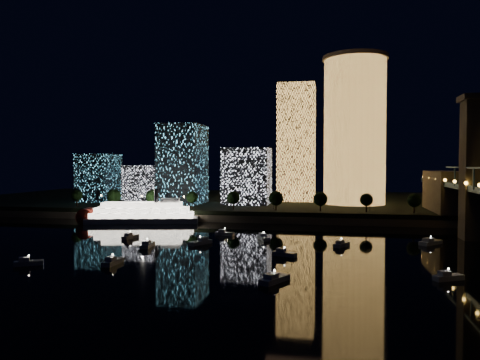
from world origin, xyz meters
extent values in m
plane|color=black|center=(0.00, 0.00, 0.00)|extent=(520.00, 520.00, 0.00)
cube|color=black|center=(0.00, 160.00, 2.50)|extent=(420.00, 160.00, 5.00)
cube|color=#6B5E4C|center=(0.00, 82.00, 1.50)|extent=(420.00, 6.00, 3.00)
cylinder|color=#E8A44A|center=(26.53, 130.72, 42.92)|extent=(32.00, 32.00, 75.85)
cylinder|color=#6B5E4C|center=(26.53, 130.72, 81.85)|extent=(34.00, 34.00, 2.00)
cube|color=#E8A44A|center=(-5.28, 146.82, 38.36)|extent=(20.97, 20.97, 66.72)
cube|color=white|center=(-29.40, 119.46, 19.89)|extent=(24.20, 20.48, 29.78)
cube|color=#5DD5FF|center=(-63.64, 115.88, 26.11)|extent=(21.11, 27.44, 42.21)
cube|color=white|center=(-84.67, 115.76, 15.27)|extent=(20.55, 18.68, 20.55)
cube|color=#5DD5FF|center=(-115.82, 121.25, 18.46)|extent=(19.23, 21.15, 26.92)
cube|color=#6B5E4C|center=(65.00, 50.00, 24.00)|extent=(11.00, 9.00, 48.00)
cube|color=#6B5E4C|center=(65.00, 100.00, 11.50)|extent=(12.00, 40.00, 23.00)
cube|color=navy|center=(60.00, 36.00, 21.50)|extent=(0.50, 0.50, 7.00)
cube|color=navy|center=(60.00, 60.00, 21.50)|extent=(0.50, 0.50, 7.00)
sphere|color=gold|center=(59.50, 45.00, 19.80)|extent=(1.20, 1.20, 1.20)
sphere|color=gold|center=(59.50, 90.00, 19.80)|extent=(1.20, 1.20, 1.20)
cube|color=silver|center=(-67.61, 70.38, 1.23)|extent=(50.41, 22.18, 2.46)
cube|color=white|center=(-67.61, 70.38, 3.58)|extent=(46.19, 20.25, 2.25)
cube|color=white|center=(-67.61, 70.38, 5.83)|extent=(41.97, 18.32, 2.25)
cube|color=white|center=(-67.61, 70.38, 8.09)|extent=(35.75, 15.92, 2.25)
cube|color=silver|center=(-55.65, 73.18, 10.03)|extent=(9.38, 7.85, 1.84)
cylinder|color=black|center=(-61.16, 69.79, 12.28)|extent=(1.43, 1.43, 6.14)
cylinder|color=black|center=(-62.10, 73.77, 12.28)|extent=(1.43, 1.43, 6.14)
cylinder|color=maroon|center=(-91.53, 64.77, 3.07)|extent=(9.08, 10.61, 7.17)
cube|color=silver|center=(2.86, -21.88, 0.60)|extent=(6.40, 8.87, 1.20)
cube|color=silver|center=(2.26, -23.02, 1.70)|extent=(3.37, 3.69, 1.00)
sphere|color=white|center=(2.86, -21.88, 2.60)|extent=(0.36, 0.36, 0.36)
cube|color=silver|center=(-7.99, 35.28, 0.60)|extent=(5.51, 7.96, 1.20)
cube|color=silver|center=(-8.49, 36.31, 1.70)|extent=(2.95, 3.27, 1.00)
sphere|color=white|center=(-7.99, 35.28, 2.60)|extent=(0.36, 0.36, 0.36)
cube|color=silver|center=(-61.77, -17.07, 0.60)|extent=(7.22, 5.59, 1.20)
cube|color=silver|center=(-62.68, -17.62, 1.70)|extent=(3.07, 2.85, 1.00)
sphere|color=white|center=(-61.77, -17.07, 2.60)|extent=(0.36, 0.36, 0.36)
cube|color=silver|center=(-54.36, 28.49, 0.60)|extent=(3.83, 7.58, 1.20)
cube|color=silver|center=(-54.60, 27.43, 1.70)|extent=(2.39, 2.88, 1.00)
sphere|color=white|center=(-54.36, 28.49, 2.60)|extent=(0.36, 0.36, 0.36)
cube|color=silver|center=(-23.42, 42.14, 0.60)|extent=(7.23, 3.30, 1.20)
cube|color=silver|center=(-24.45, 42.30, 1.70)|extent=(2.69, 2.17, 1.00)
sphere|color=white|center=(-23.42, 42.14, 2.60)|extent=(0.36, 0.36, 0.36)
cube|color=silver|center=(-42.14, 14.33, 0.60)|extent=(3.75, 8.83, 1.20)
cube|color=silver|center=(-41.98, 13.06, 1.70)|extent=(2.57, 3.24, 1.00)
sphere|color=white|center=(-42.14, 14.33, 2.60)|extent=(0.36, 0.36, 0.36)
cube|color=silver|center=(18.25, 27.02, 0.60)|extent=(5.47, 7.72, 1.20)
cube|color=silver|center=(17.75, 26.02, 1.70)|extent=(2.90, 3.20, 1.00)
sphere|color=white|center=(18.25, 27.02, 2.60)|extent=(0.36, 0.36, 0.36)
cube|color=silver|center=(46.90, 36.62, 0.60)|extent=(8.51, 9.01, 1.20)
cube|color=silver|center=(45.96, 35.57, 1.70)|extent=(4.02, 4.08, 1.00)
sphere|color=white|center=(46.90, 36.62, 2.60)|extent=(0.36, 0.36, 0.36)
cube|color=silver|center=(41.23, -12.28, 0.60)|extent=(7.34, 5.44, 1.20)
cube|color=silver|center=(40.29, -12.79, 1.70)|extent=(3.08, 2.83, 1.00)
sphere|color=white|center=(41.23, -12.28, 2.60)|extent=(0.36, 0.36, 0.36)
cube|color=silver|center=(2.05, 7.79, 0.60)|extent=(7.40, 4.72, 1.20)
cube|color=silver|center=(1.06, 8.19, 1.70)|extent=(2.98, 2.62, 1.00)
sphere|color=white|center=(2.05, 7.79, 2.60)|extent=(0.36, 0.36, 0.36)
cube|color=silver|center=(-26.96, 21.99, 0.60)|extent=(6.59, 8.82, 1.20)
cube|color=silver|center=(-26.33, 23.11, 1.70)|extent=(3.41, 3.71, 1.00)
sphere|color=white|center=(-26.96, 21.99, 2.60)|extent=(0.36, 0.36, 0.36)
cube|color=silver|center=(-40.96, -11.78, 0.60)|extent=(2.68, 7.76, 1.20)
cube|color=silver|center=(-40.99, -12.94, 1.70)|extent=(2.08, 2.75, 1.00)
sphere|color=white|center=(-40.96, -11.78, 2.60)|extent=(0.36, 0.36, 0.36)
cylinder|color=black|center=(-110.00, 88.00, 7.00)|extent=(0.70, 0.70, 4.00)
sphere|color=black|center=(-110.00, 88.00, 10.50)|extent=(5.54, 5.54, 5.54)
cylinder|color=black|center=(-90.00, 88.00, 7.00)|extent=(0.70, 0.70, 4.00)
sphere|color=black|center=(-90.00, 88.00, 10.50)|extent=(6.98, 6.98, 6.98)
cylinder|color=black|center=(-70.00, 88.00, 7.00)|extent=(0.70, 0.70, 4.00)
sphere|color=black|center=(-70.00, 88.00, 10.50)|extent=(6.53, 6.53, 6.53)
cylinder|color=black|center=(-50.00, 88.00, 7.00)|extent=(0.70, 0.70, 4.00)
sphere|color=black|center=(-50.00, 88.00, 10.50)|extent=(5.57, 5.57, 5.57)
cylinder|color=black|center=(-30.00, 88.00, 7.00)|extent=(0.70, 0.70, 4.00)
sphere|color=black|center=(-30.00, 88.00, 10.50)|extent=(6.10, 6.10, 6.10)
cylinder|color=black|center=(-10.00, 88.00, 7.00)|extent=(0.70, 0.70, 4.00)
sphere|color=black|center=(-10.00, 88.00, 10.50)|extent=(6.66, 6.66, 6.66)
cylinder|color=black|center=(10.00, 88.00, 7.00)|extent=(0.70, 0.70, 4.00)
sphere|color=black|center=(10.00, 88.00, 10.50)|extent=(6.33, 6.33, 6.33)
cylinder|color=black|center=(30.00, 88.00, 7.00)|extent=(0.70, 0.70, 4.00)
sphere|color=black|center=(30.00, 88.00, 10.50)|extent=(5.69, 5.69, 5.69)
cylinder|color=black|center=(50.00, 88.00, 7.00)|extent=(0.70, 0.70, 4.00)
sphere|color=black|center=(50.00, 88.00, 10.50)|extent=(5.94, 5.94, 5.94)
cylinder|color=black|center=(-100.00, 94.00, 7.50)|extent=(0.24, 0.24, 5.00)
sphere|color=#FFCC7F|center=(-100.00, 94.00, 10.30)|extent=(0.70, 0.70, 0.70)
cylinder|color=black|center=(-78.00, 94.00, 7.50)|extent=(0.24, 0.24, 5.00)
sphere|color=#FFCC7F|center=(-78.00, 94.00, 10.30)|extent=(0.70, 0.70, 0.70)
cylinder|color=black|center=(-56.00, 94.00, 7.50)|extent=(0.24, 0.24, 5.00)
sphere|color=#FFCC7F|center=(-56.00, 94.00, 10.30)|extent=(0.70, 0.70, 0.70)
cylinder|color=black|center=(-34.00, 94.00, 7.50)|extent=(0.24, 0.24, 5.00)
sphere|color=#FFCC7F|center=(-34.00, 94.00, 10.30)|extent=(0.70, 0.70, 0.70)
cylinder|color=black|center=(-12.00, 94.00, 7.50)|extent=(0.24, 0.24, 5.00)
sphere|color=#FFCC7F|center=(-12.00, 94.00, 10.30)|extent=(0.70, 0.70, 0.70)
cylinder|color=black|center=(10.00, 94.00, 7.50)|extent=(0.24, 0.24, 5.00)
sphere|color=#FFCC7F|center=(10.00, 94.00, 10.30)|extent=(0.70, 0.70, 0.70)
cylinder|color=black|center=(32.00, 94.00, 7.50)|extent=(0.24, 0.24, 5.00)
sphere|color=#FFCC7F|center=(32.00, 94.00, 10.30)|extent=(0.70, 0.70, 0.70)
camera|label=1|loc=(15.44, -124.27, 26.35)|focal=35.00mm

